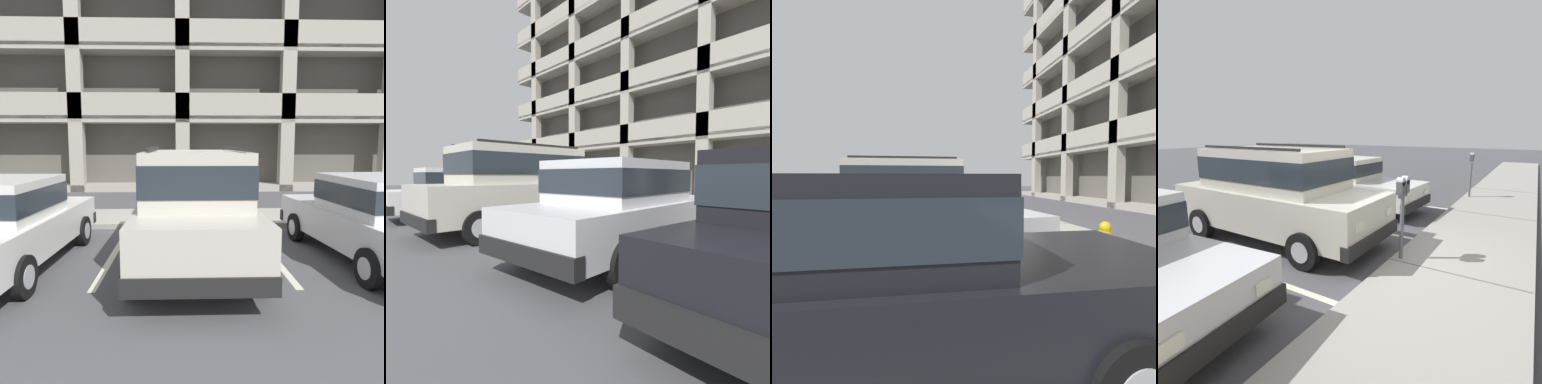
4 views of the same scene
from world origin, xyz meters
TOP-DOWN VIEW (x-y plane):
  - ground_plane at (0.00, 0.00)m, footprint 80.00×80.00m
  - sidewalk at (0.00, 1.30)m, footprint 40.00×2.20m
  - parking_stall_lines at (1.50, -1.40)m, footprint 12.11×4.80m
  - silver_suv at (0.01, -2.46)m, footprint 2.03×4.79m
  - red_sedan at (-3.14, -2.67)m, footprint 1.98×4.55m
  - dark_hatchback at (3.24, -2.44)m, footprint 2.12×4.61m
  - parking_meter_near at (-0.15, 0.35)m, footprint 0.35×0.12m
  - parking_meter_far at (-6.14, 0.39)m, footprint 0.15×0.12m
  - parking_garage at (-0.10, 12.79)m, footprint 32.00×10.00m
  - fire_hydrant at (4.01, 0.65)m, footprint 0.30×0.30m

SIDE VIEW (x-z plane):
  - ground_plane at x=0.00m, z-range -0.10..0.00m
  - parking_stall_lines at x=1.50m, z-range 0.00..0.01m
  - sidewalk at x=0.00m, z-range 0.00..0.12m
  - fire_hydrant at x=4.01m, z-range 0.11..0.81m
  - red_sedan at x=-3.14m, z-range 0.05..1.59m
  - dark_hatchback at x=3.24m, z-range 0.05..1.59m
  - silver_suv at x=0.01m, z-range 0.07..2.11m
  - parking_meter_far at x=-6.14m, z-range 0.35..1.86m
  - parking_meter_near at x=-0.15m, z-range 0.48..1.94m
  - parking_garage at x=-0.10m, z-range -0.59..15.66m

